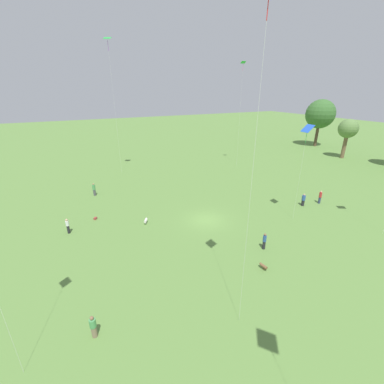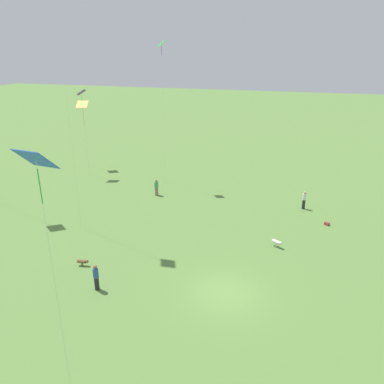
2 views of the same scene
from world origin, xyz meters
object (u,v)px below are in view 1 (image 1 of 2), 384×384
object	(u,v)px
person_3	(303,200)
kite_6	(108,46)
person_1	(68,226)
dog_0	(263,266)
person_4	(94,189)
person_5	(320,197)
person_2	(93,327)
kite_0	(243,71)
kite_1	(307,131)
dog_1	(146,220)
person_0	(264,241)
picnic_bag_0	(95,218)

from	to	relation	value
person_3	kite_6	world-z (taller)	kite_6
person_1	person_3	bearing A→B (deg)	-179.18
person_3	dog_0	size ratio (longest dim) A/B	2.13
person_4	person_5	distance (m)	31.48
person_2	person_3	bearing A→B (deg)	6.99
person_3	person_4	world-z (taller)	person_4
person_1	person_2	xyz separation A→B (m)	(14.29, 0.86, -0.06)
person_1	kite_6	size ratio (longest dim) A/B	0.08
person_1	kite_0	size ratio (longest dim) A/B	0.09
person_2	person_4	distance (m)	24.27
kite_6	dog_0	size ratio (longest dim) A/B	27.22
person_3	person_4	size ratio (longest dim) A/B	0.90
person_1	dog_0	world-z (taller)	person_1
person_1	kite_1	xyz separation A→B (m)	(8.35, 24.10, 9.42)
person_2	kite_1	size ratio (longest dim) A/B	0.15
person_2	person_5	world-z (taller)	person_5
dog_0	dog_1	bearing A→B (deg)	109.97
person_0	person_3	world-z (taller)	person_0
dog_1	dog_0	bearing A→B (deg)	-31.65
person_0	kite_6	world-z (taller)	kite_6
person_2	person_4	xyz separation A→B (m)	(-24.08, 3.02, 0.12)
person_5	kite_1	xyz separation A→B (m)	(1.67, -6.60, 9.38)
kite_1	kite_6	size ratio (longest dim) A/B	0.51
person_0	kite_1	distance (m)	12.40
person_5	kite_1	size ratio (longest dim) A/B	0.16
person_5	kite_0	size ratio (longest dim) A/B	0.10
person_0	dog_0	xyz separation A→B (m)	(2.33, -2.09, -0.54)
person_0	person_2	xyz separation A→B (m)	(2.66, -15.88, -0.06)
dog_0	picnic_bag_0	world-z (taller)	dog_0
picnic_bag_0	person_1	bearing A→B (deg)	-55.61
kite_1	dog_1	bearing A→B (deg)	-61.75
person_1	dog_0	xyz separation A→B (m)	(13.96, 14.64, -0.55)
person_0	person_5	xyz separation A→B (m)	(-4.95, 13.97, 0.04)
dog_1	kite_6	bearing A→B (deg)	116.03
person_3	person_5	xyz separation A→B (m)	(0.46, 2.61, 0.08)
person_4	dog_0	world-z (taller)	person_4
dog_1	person_4	bearing A→B (deg)	140.23
person_2	kite_6	world-z (taller)	kite_6
kite_1	dog_1	world-z (taller)	kite_1
kite_1	kite_6	bearing A→B (deg)	-99.33
person_3	dog_1	distance (m)	20.58
person_4	kite_0	distance (m)	32.29
person_2	kite_0	xyz separation A→B (m)	(-27.65, 30.62, 16.51)
person_3	picnic_bag_0	bearing A→B (deg)	-56.92
kite_1	dog_0	world-z (taller)	kite_1
dog_0	dog_1	size ratio (longest dim) A/B	0.98
person_0	person_4	distance (m)	24.98
person_5	picnic_bag_0	xyz separation A→B (m)	(-8.70, -27.75, -0.79)
person_5	dog_1	distance (m)	23.22
person_1	person_4	size ratio (longest dim) A/B	0.92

